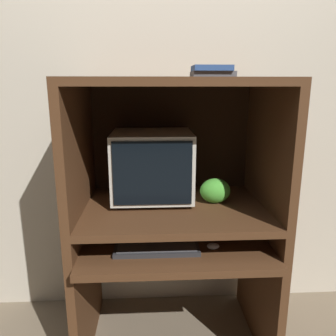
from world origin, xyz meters
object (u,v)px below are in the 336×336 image
(mouse, at_px, (213,246))
(keyboard, at_px, (157,248))
(crt_monitor, at_px, (152,165))
(book_stack, at_px, (212,72))
(snack_bag, at_px, (215,191))

(mouse, bearing_deg, keyboard, -178.85)
(crt_monitor, relative_size, book_stack, 2.22)
(snack_bag, bearing_deg, mouse, -101.68)
(book_stack, bearing_deg, keyboard, -156.74)
(crt_monitor, distance_m, mouse, 0.52)
(snack_bag, bearing_deg, crt_monitor, 168.06)
(mouse, height_order, snack_bag, snack_bag)
(mouse, bearing_deg, snack_bag, 78.32)
(book_stack, bearing_deg, mouse, -83.35)
(crt_monitor, bearing_deg, keyboard, -87.04)
(crt_monitor, height_order, keyboard, crt_monitor)
(crt_monitor, bearing_deg, snack_bag, -11.94)
(mouse, height_order, book_stack, book_stack)
(book_stack, bearing_deg, snack_bag, 63.83)
(crt_monitor, distance_m, snack_bag, 0.36)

